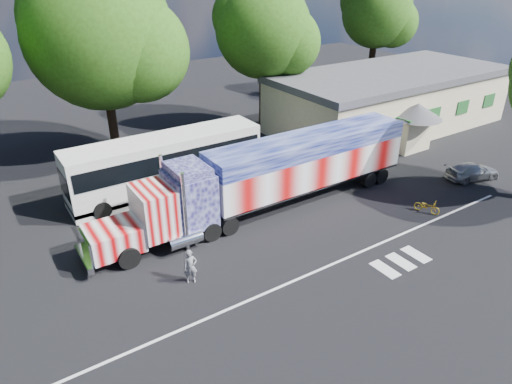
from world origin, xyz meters
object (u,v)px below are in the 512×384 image
semi_truck (274,173)px  woman (190,267)px  tree_n_mid (102,36)px  parked_car (473,171)px  bicycle (427,206)px  tree_ne_a (265,31)px  tree_far_ne (378,13)px  coach_bus (167,163)px

semi_truck → woman: (-7.75, -3.96, -1.48)m
tree_n_mid → parked_car: bearing=-43.2°
bicycle → tree_ne_a: (0.84, 19.32, 8.25)m
tree_far_ne → bicycle: bearing=-128.2°
bicycle → tree_ne_a: tree_ne_a is taller
parked_car → coach_bus: bearing=77.1°
bicycle → tree_far_ne: 28.45m
coach_bus → parked_car: size_ratio=3.28×
tree_n_mid → tree_far_ne: tree_n_mid is taller
woman → tree_ne_a: bearing=66.6°
tree_ne_a → bicycle: bearing=-92.5°
coach_bus → tree_far_ne: 31.31m
woman → tree_ne_a: 25.10m
coach_bus → bicycle: coach_bus is taller
coach_bus → bicycle: size_ratio=8.30×
semi_truck → tree_far_ne: (24.39, 15.52, 6.69)m
woman → bicycle: woman is taller
parked_car → tree_n_mid: (-19.77, 18.54, 8.65)m
semi_truck → tree_ne_a: bearing=58.0°
coach_bus → tree_far_ne: bearing=18.2°
coach_bus → woman: 10.51m
coach_bus → tree_far_ne: tree_far_ne is taller
semi_truck → tree_far_ne: 29.68m
semi_truck → parked_car: 15.18m
parked_car → tree_n_mid: 28.45m
coach_bus → woman: coach_bus is taller
semi_truck → coach_bus: 7.56m
tree_ne_a → coach_bus: bearing=-149.9°
tree_ne_a → tree_far_ne: tree_ne_a is taller
tree_n_mid → tree_far_ne: bearing=2.5°
parked_car → tree_ne_a: 20.51m
woman → bicycle: (15.39, -1.81, -0.49)m
parked_car → bicycle: bearing=117.6°
parked_car → tree_far_ne: tree_far_ne is taller
bicycle → tree_far_ne: tree_far_ne is taller
tree_far_ne → tree_ne_a: bearing=-172.9°
tree_far_ne → parked_car: bearing=-116.6°
semi_truck → tree_n_mid: bearing=110.6°
tree_n_mid → tree_ne_a: size_ratio=1.14×
tree_n_mid → bicycle: bearing=-57.0°
semi_truck → bicycle: 9.77m
parked_car → tree_ne_a: bearing=34.1°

